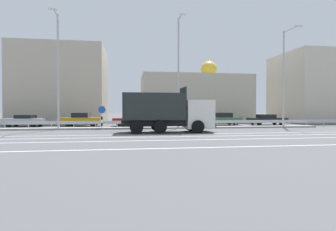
{
  "coord_description": "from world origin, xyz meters",
  "views": [
    {
      "loc": [
        -3.95,
        -22.83,
        1.83
      ],
      "look_at": [
        -0.49,
        0.84,
        1.35
      ],
      "focal_mm": 28.0,
      "sensor_mm": 36.0,
      "label": 1
    }
  ],
  "objects_px": {
    "parked_car_3": "(131,120)",
    "church_tower": "(209,91)",
    "parked_car_2": "(82,119)",
    "parked_car_4": "(173,120)",
    "street_lamp_3": "(285,74)",
    "street_lamp_1": "(58,67)",
    "parked_car_6": "(267,119)",
    "parked_car_1": "(25,121)",
    "median_road_sign": "(102,117)",
    "dump_truck": "(180,116)",
    "parked_car_5": "(222,119)",
    "street_lamp_2": "(179,69)"
  },
  "relations": [
    {
      "from": "parked_car_3",
      "to": "parked_car_5",
      "type": "height_order",
      "value": "parked_car_5"
    },
    {
      "from": "median_road_sign",
      "to": "parked_car_6",
      "type": "relative_size",
      "value": 0.48
    },
    {
      "from": "street_lamp_1",
      "to": "street_lamp_2",
      "type": "xyz_separation_m",
      "value": [
        11.4,
        -0.01,
        0.08
      ]
    },
    {
      "from": "dump_truck",
      "to": "parked_car_4",
      "type": "relative_size",
      "value": 1.59
    },
    {
      "from": "median_road_sign",
      "to": "parked_car_3",
      "type": "height_order",
      "value": "median_road_sign"
    },
    {
      "from": "parked_car_2",
      "to": "parked_car_4",
      "type": "distance_m",
      "value": 10.55
    },
    {
      "from": "street_lamp_3",
      "to": "parked_car_3",
      "type": "bearing_deg",
      "value": 162.66
    },
    {
      "from": "street_lamp_2",
      "to": "parked_car_3",
      "type": "xyz_separation_m",
      "value": [
        -4.72,
        5.16,
        -5.22
      ]
    },
    {
      "from": "street_lamp_1",
      "to": "parked_car_2",
      "type": "height_order",
      "value": "street_lamp_1"
    },
    {
      "from": "street_lamp_3",
      "to": "parked_car_2",
      "type": "distance_m",
      "value": 22.93
    },
    {
      "from": "parked_car_2",
      "to": "parked_car_3",
      "type": "xyz_separation_m",
      "value": [
        5.55,
        -0.62,
        -0.05
      ]
    },
    {
      "from": "parked_car_5",
      "to": "parked_car_6",
      "type": "relative_size",
      "value": 0.98
    },
    {
      "from": "parked_car_3",
      "to": "church_tower",
      "type": "bearing_deg",
      "value": -36.31
    },
    {
      "from": "dump_truck",
      "to": "church_tower",
      "type": "distance_m",
      "value": 30.86
    },
    {
      "from": "church_tower",
      "to": "dump_truck",
      "type": "bearing_deg",
      "value": -111.67
    },
    {
      "from": "median_road_sign",
      "to": "parked_car_2",
      "type": "height_order",
      "value": "median_road_sign"
    },
    {
      "from": "street_lamp_1",
      "to": "parked_car_5",
      "type": "height_order",
      "value": "street_lamp_1"
    },
    {
      "from": "street_lamp_3",
      "to": "parked_car_6",
      "type": "bearing_deg",
      "value": 81.06
    },
    {
      "from": "parked_car_6",
      "to": "parked_car_2",
      "type": "bearing_deg",
      "value": -91.14
    },
    {
      "from": "street_lamp_2",
      "to": "parked_car_5",
      "type": "height_order",
      "value": "street_lamp_2"
    },
    {
      "from": "street_lamp_2",
      "to": "parked_car_2",
      "type": "xyz_separation_m",
      "value": [
        -10.27,
        5.78,
        -5.16
      ]
    },
    {
      "from": "median_road_sign",
      "to": "parked_car_5",
      "type": "xyz_separation_m",
      "value": [
        13.96,
        5.24,
        -0.44
      ]
    },
    {
      "from": "street_lamp_1",
      "to": "parked_car_3",
      "type": "xyz_separation_m",
      "value": [
        6.68,
        5.15,
        -5.13
      ]
    },
    {
      "from": "parked_car_2",
      "to": "parked_car_4",
      "type": "xyz_separation_m",
      "value": [
        10.54,
        -0.41,
        -0.08
      ]
    },
    {
      "from": "street_lamp_1",
      "to": "parked_car_1",
      "type": "xyz_separation_m",
      "value": [
        -5.04,
        5.67,
        -5.16
      ]
    },
    {
      "from": "street_lamp_1",
      "to": "street_lamp_3",
      "type": "xyz_separation_m",
      "value": [
        22.8,
        0.11,
        -0.18
      ]
    },
    {
      "from": "street_lamp_1",
      "to": "parked_car_6",
      "type": "xyz_separation_m",
      "value": [
        23.58,
        5.07,
        -5.16
      ]
    },
    {
      "from": "parked_car_4",
      "to": "median_road_sign",
      "type": "bearing_deg",
      "value": 126.9
    },
    {
      "from": "dump_truck",
      "to": "street_lamp_3",
      "type": "relative_size",
      "value": 0.75
    },
    {
      "from": "median_road_sign",
      "to": "street_lamp_1",
      "type": "xyz_separation_m",
      "value": [
        -3.93,
        -0.26,
        4.64
      ]
    },
    {
      "from": "dump_truck",
      "to": "street_lamp_1",
      "type": "relative_size",
      "value": 0.71
    },
    {
      "from": "street_lamp_2",
      "to": "parked_car_4",
      "type": "bearing_deg",
      "value": 87.15
    },
    {
      "from": "dump_truck",
      "to": "parked_car_5",
      "type": "xyz_separation_m",
      "value": [
        7.16,
        9.47,
        -0.6
      ]
    },
    {
      "from": "parked_car_2",
      "to": "parked_car_3",
      "type": "bearing_deg",
      "value": 86.59
    },
    {
      "from": "parked_car_4",
      "to": "church_tower",
      "type": "distance_m",
      "value": 22.25
    },
    {
      "from": "parked_car_5",
      "to": "church_tower",
      "type": "relative_size",
      "value": 0.37
    },
    {
      "from": "street_lamp_2",
      "to": "dump_truck",
      "type": "bearing_deg",
      "value": -99.55
    },
    {
      "from": "street_lamp_1",
      "to": "parked_car_1",
      "type": "distance_m",
      "value": 9.17
    },
    {
      "from": "street_lamp_3",
      "to": "parked_car_5",
      "type": "height_order",
      "value": "street_lamp_3"
    },
    {
      "from": "street_lamp_2",
      "to": "parked_car_3",
      "type": "bearing_deg",
      "value": 132.44
    },
    {
      "from": "street_lamp_3",
      "to": "church_tower",
      "type": "height_order",
      "value": "church_tower"
    },
    {
      "from": "parked_car_4",
      "to": "parked_car_3",
      "type": "bearing_deg",
      "value": 95.93
    },
    {
      "from": "street_lamp_2",
      "to": "parked_car_5",
      "type": "distance_m",
      "value": 9.96
    },
    {
      "from": "street_lamp_2",
      "to": "parked_car_4",
      "type": "distance_m",
      "value": 7.52
    },
    {
      "from": "parked_car_3",
      "to": "parked_car_6",
      "type": "distance_m",
      "value": 16.9
    },
    {
      "from": "dump_truck",
      "to": "parked_car_3",
      "type": "bearing_deg",
      "value": -156.6
    },
    {
      "from": "median_road_sign",
      "to": "church_tower",
      "type": "height_order",
      "value": "church_tower"
    },
    {
      "from": "parked_car_2",
      "to": "street_lamp_1",
      "type": "bearing_deg",
      "value": -8.11
    },
    {
      "from": "street_lamp_1",
      "to": "street_lamp_2",
      "type": "distance_m",
      "value": 11.4
    },
    {
      "from": "street_lamp_1",
      "to": "church_tower",
      "type": "height_order",
      "value": "church_tower"
    }
  ]
}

